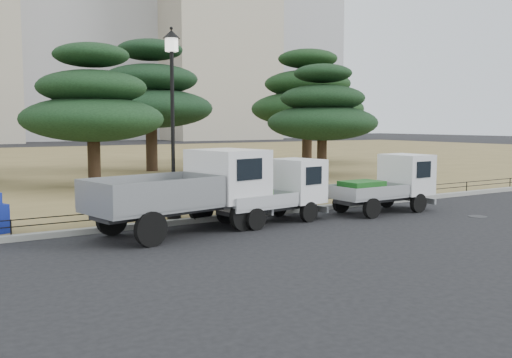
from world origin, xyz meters
TOP-DOWN VIEW (x-y plane):
  - ground at (0.00, 0.00)m, footprint 220.00×220.00m
  - lawn at (0.00, 30.60)m, footprint 120.00×56.00m
  - curb at (0.00, 2.60)m, footprint 120.00×0.25m
  - truck_large at (-2.51, 1.45)m, footprint 5.46×2.97m
  - truck_kei_front at (0.44, 1.50)m, footprint 3.75×1.97m
  - truck_kei_rear at (4.77, 1.14)m, footprint 3.74×1.70m
  - street_lamp at (-2.37, 2.90)m, footprint 0.50×0.50m
  - pipe_fence at (0.00, 2.75)m, footprint 38.00×0.04m
  - manhole at (6.50, -1.20)m, footprint 0.60×0.60m
  - pine_center_left at (-2.03, 12.42)m, footprint 6.26×6.26m
  - pine_center_right at (3.44, 19.40)m, footprint 7.34×7.34m
  - pine_east_near at (10.12, 11.49)m, footprint 5.97×5.97m
  - pine_east_far at (15.58, 20.10)m, footprint 8.06×8.06m
  - tower_east at (40.00, 82.00)m, footprint 20.00×18.00m

SIDE VIEW (x-z plane):
  - ground at x=0.00m, z-range 0.00..0.00m
  - manhole at x=6.50m, z-range 0.00..0.01m
  - lawn at x=0.00m, z-range 0.00..0.15m
  - curb at x=0.00m, z-range 0.00..0.16m
  - pipe_fence at x=0.00m, z-range 0.24..0.64m
  - truck_kei_front at x=0.44m, z-range 0.00..1.89m
  - truck_kei_rear at x=4.77m, z-range 0.00..1.94m
  - truck_large at x=-2.51m, z-range 0.13..2.38m
  - pine_east_near at x=10.12m, z-range 0.62..6.65m
  - pine_center_left at x=-2.03m, z-range 0.64..7.01m
  - street_lamp at x=-2.37m, z-range 1.14..6.74m
  - pine_center_right at x=3.44m, z-range 0.77..8.55m
  - pine_east_far at x=15.58m, z-range 0.77..8.87m
  - tower_east at x=40.00m, z-range 0.00..48.00m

